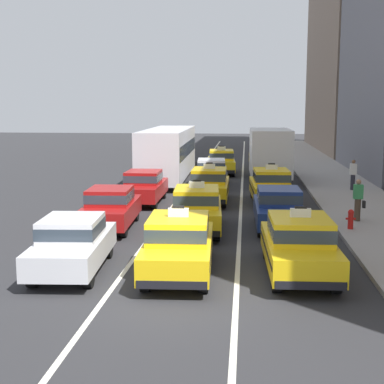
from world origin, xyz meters
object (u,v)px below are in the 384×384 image
taxi_right_nearest (299,244)px  fire_hydrant (351,218)px  taxi_right_fifth (263,157)px  taxi_right_third (271,185)px  box_truck_right_fourth (269,153)px  sedan_right_second (279,207)px  bus_left_fourth (168,151)px  sedan_left_second (111,207)px  sedan_center_fourth (211,172)px  sedan_left_nearest (73,242)px  taxi_center_fifth (221,161)px  taxi_center_nearest (179,244)px  taxi_left_fifth (181,154)px  sedan_left_third (144,186)px  taxi_center_second (197,208)px  pedestrian_by_storefront (358,200)px  taxi_center_third (209,184)px  pedestrian_trailing (353,175)px

taxi_right_nearest → fire_hydrant: taxi_right_nearest is taller
taxi_right_nearest → taxi_right_fifth: same height
fire_hydrant → taxi_right_third: bearing=114.2°
box_truck_right_fourth → sedan_right_second: bearing=-90.7°
bus_left_fourth → box_truck_right_fourth: box_truck_right_fourth is taller
sedan_left_second → sedan_center_fourth: (3.12, 11.67, 0.00)m
sedan_left_nearest → taxi_center_fifth: bearing=82.1°
sedan_right_second → sedan_left_nearest: bearing=-135.1°
sedan_left_second → taxi_center_nearest: bearing=-59.1°
sedan_left_nearest → taxi_center_fifth: (3.18, 22.92, 0.03)m
taxi_left_fifth → bus_left_fourth: bearing=-88.0°
sedan_left_nearest → sedan_left_third: 11.08m
taxi_right_third → bus_left_fourth: bearing=127.2°
fire_hydrant → taxi_right_nearest: bearing=-114.0°
taxi_left_fifth → taxi_right_nearest: size_ratio=1.01×
taxi_center_nearest → taxi_center_second: bearing=89.8°
sedan_left_nearest → sedan_center_fourth: size_ratio=1.01×
bus_left_fourth → pedestrian_by_storefront: size_ratio=6.78×
sedan_left_third → taxi_center_second: size_ratio=0.93×
taxi_left_fifth → taxi_right_nearest: bearing=-76.8°
sedan_right_second → fire_hydrant: (2.62, -0.41, -0.30)m
taxi_right_nearest → pedestrian_by_storefront: (2.94, 6.88, 0.10)m
sedan_left_nearest → taxi_right_fifth: taxi_right_fifth is taller
taxi_center_third → box_truck_right_fourth: bearing=67.1°
taxi_right_third → pedestrian_by_storefront: bearing=-54.1°
taxi_left_fifth → sedan_center_fourth: size_ratio=1.06×
sedan_center_fourth → sedan_right_second: 11.57m
taxi_center_fifth → taxi_right_nearest: size_ratio=1.01×
bus_left_fourth → sedan_center_fourth: bus_left_fourth is taller
taxi_center_fifth → fire_hydrant: size_ratio=6.36×
sedan_center_fourth → sedan_right_second: size_ratio=1.01×
sedan_left_third → bus_left_fourth: (0.00, 8.54, 0.97)m
sedan_left_nearest → taxi_right_fifth: bearing=77.0°
bus_left_fourth → pedestrian_trailing: (10.63, -4.17, -0.85)m
taxi_center_fifth → taxi_right_nearest: same height
sedan_left_third → taxi_right_fifth: taxi_right_fifth is taller
sedan_left_second → taxi_center_second: size_ratio=0.94×
taxi_left_fifth → taxi_center_third: bearing=-78.7°
pedestrian_trailing → taxi_center_third: bearing=-153.2°
sedan_left_second → fire_hydrant: 9.01m
taxi_right_nearest → taxi_right_fifth: (-0.23, 26.05, 0.00)m
bus_left_fourth → taxi_center_second: bearing=-77.9°
sedan_left_second → taxi_center_third: 7.00m
taxi_center_nearest → taxi_center_third: same height
sedan_center_fourth → taxi_right_third: bearing=-60.0°
sedan_center_fourth → taxi_center_fifth: taxi_center_fifth is taller
sedan_center_fourth → fire_hydrant: bearing=-62.9°
taxi_right_third → pedestrian_trailing: bearing=40.0°
taxi_center_second → pedestrian_by_storefront: 6.49m
bus_left_fourth → taxi_right_third: bus_left_fourth is taller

